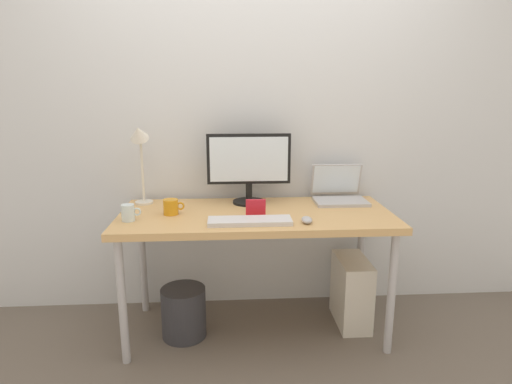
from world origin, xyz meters
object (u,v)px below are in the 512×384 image
Objects in this scene: desk_lamp at (140,146)px; keyboard at (250,221)px; glass_cup at (128,213)px; monitor at (249,164)px; photo_frame at (256,207)px; coffee_mug at (171,207)px; computer_tower at (351,291)px; laptop at (339,192)px; wastebasket at (184,312)px; mouse at (307,220)px; desk at (256,223)px.

desk_lamp is 0.83m from keyboard.
desk_lamp is 0.46m from glass_cup.
desk_lamp is at bearing 87.46° from glass_cup.
monitor is 4.60× the size of photo_frame.
computer_tower is (1.07, 0.05, -0.58)m from coffee_mug.
monitor reaches higher than computer_tower.
laptop is 3.04× the size of glass_cup.
wastebasket is at bearing 157.20° from keyboard.
keyboard is 0.73m from wastebasket.
monitor is at bearing 26.48° from glass_cup.
glass_cup is at bearing 172.54° from keyboard.
desk_lamp is (-1.21, -0.02, 0.30)m from laptop.
keyboard is 4.89× the size of mouse.
desk_lamp is 4.56× the size of photo_frame.
mouse is 0.76m from coffee_mug.
laptop is at bearing 0.85° from desk_lamp.
mouse is at bearing -2.93° from keyboard.
mouse is at bearing -40.61° from desk.
mouse is at bearing -6.03° from glass_cup.
monitor is at bearing 87.81° from keyboard.
coffee_mug is 0.48m from photo_frame.
laptop is 0.61m from photo_frame.
laptop is 3.56× the size of mouse.
keyboard is (-0.05, -0.20, 0.07)m from desk.
glass_cup reaches higher than coffee_mug.
monitor is 0.56m from mouse.
desk_lamp is 1.19× the size of computer_tower.
keyboard is 0.88m from computer_tower.
coffee_mug is (-1.01, -0.24, -0.01)m from laptop.
photo_frame is (0.47, -0.05, 0.00)m from coffee_mug.
monitor is 0.66m from desk_lamp.
photo_frame reaches higher than coffee_mug.
coffee_mug reaches higher than wastebasket.
desk is at bearing -156.80° from laptop.
desk is at bearing -175.69° from computer_tower.
computer_tower is at bearing 4.82° from wastebasket.
desk_lamp is 1.02m from wastebasket.
mouse is (0.30, -0.02, 0.01)m from keyboard.
coffee_mug is 1.07× the size of photo_frame.
desk is 4.85× the size of laptop.
glass_cup is at bearing -92.54° from desk_lamp.
coffee_mug is at bearing 27.13° from glass_cup.
wastebasket is at bearing -164.31° from laptop.
computer_tower is (0.06, -0.18, -0.59)m from laptop.
desk_lamp is (-0.65, 0.00, 0.12)m from monitor.
monitor is 0.60m from laptop.
monitor reaches higher than laptop.
monitor is at bearing 98.07° from desk.
wastebasket is at bearing 16.40° from glass_cup.
monitor is 1.15× the size of keyboard.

